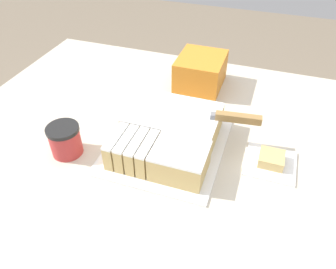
# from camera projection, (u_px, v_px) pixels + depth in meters

# --- Properties ---
(countertop) EXTENTS (1.40, 1.10, 0.93)m
(countertop) POSITION_uv_depth(u_px,v_px,m) (169.00, 231.00, 1.29)
(countertop) COLOR beige
(countertop) RESTS_ON ground_plane
(cake_board) EXTENTS (0.33, 0.37, 0.01)m
(cake_board) POSITION_uv_depth(u_px,v_px,m) (168.00, 145.00, 0.97)
(cake_board) COLOR white
(cake_board) RESTS_ON countertop
(cake) EXTENTS (0.27, 0.31, 0.08)m
(cake) POSITION_uv_depth(u_px,v_px,m) (169.00, 134.00, 0.94)
(cake) COLOR tan
(cake) RESTS_ON cake_board
(knife) EXTENTS (0.34, 0.06, 0.02)m
(knife) POSITION_uv_depth(u_px,v_px,m) (227.00, 117.00, 0.92)
(knife) COLOR silver
(knife) RESTS_ON cake
(coffee_cup) EXTENTS (0.09, 0.09, 0.09)m
(coffee_cup) POSITION_uv_depth(u_px,v_px,m) (65.00, 140.00, 0.92)
(coffee_cup) COLOR #B23333
(coffee_cup) RESTS_ON countertop
(paper_napkin) EXTENTS (0.14, 0.14, 0.01)m
(paper_napkin) POSITION_uv_depth(u_px,v_px,m) (270.00, 162.00, 0.91)
(paper_napkin) COLOR white
(paper_napkin) RESTS_ON countertop
(brownie) EXTENTS (0.07, 0.07, 0.03)m
(brownie) POSITION_uv_depth(u_px,v_px,m) (272.00, 158.00, 0.90)
(brownie) COLOR tan
(brownie) RESTS_ON paper_napkin
(storage_box) EXTENTS (0.16, 0.19, 0.11)m
(storage_box) POSITION_uv_depth(u_px,v_px,m) (201.00, 72.00, 1.20)
(storage_box) COLOR orange
(storage_box) RESTS_ON countertop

